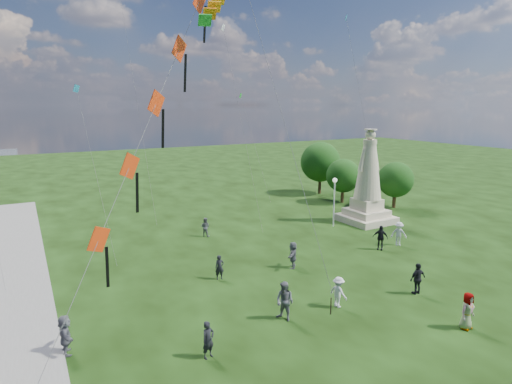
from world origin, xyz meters
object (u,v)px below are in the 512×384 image
person_3 (418,279)px  person_11 (293,255)px  person_7 (205,227)px  person_4 (467,311)px  person_1 (285,301)px  person_8 (399,234)px  person_2 (338,292)px  lamppost (334,192)px  statue (368,188)px  person_9 (380,238)px  person_6 (220,267)px  person_5 (65,335)px  person_0 (208,340)px

person_3 → person_11: (-3.85, 6.56, -0.02)m
person_7 → person_4: bearing=153.9°
person_1 → person_8: 14.59m
person_3 → person_2: bearing=-7.6°
lamppost → person_1: bearing=-136.7°
lamppost → person_4: 17.59m
person_4 → person_7: size_ratio=1.16×
person_11 → statue: bearing=156.0°
person_1 → person_11: 6.90m
person_9 → lamppost: bearing=132.6°
person_1 → person_11: (4.15, 5.50, -0.11)m
person_1 → person_6: size_ratio=1.30×
person_3 → person_4: (-1.01, -3.72, -0.00)m
person_5 → person_11: (13.73, 3.51, -0.00)m
person_1 → person_9: bearing=91.2°
person_8 → person_9: 1.90m
person_4 → person_6: size_ratio=1.19×
person_0 → person_11: (8.62, 6.65, 0.07)m
statue → person_5: 27.42m
person_5 → person_7: person_5 is taller
person_7 → person_8: 14.81m
person_6 → person_7: 8.75m
person_1 → person_6: (-0.72, 6.08, -0.23)m
person_4 → person_9: (4.64, 10.18, 0.01)m
person_0 → person_11: size_ratio=0.92×
person_2 → person_5: 12.94m
person_6 → person_7: bearing=85.2°
person_1 → person_7: person_1 is taller
person_7 → person_1: bearing=131.7°
person_4 → person_7: 19.93m
person_4 → person_9: 11.19m
person_6 → person_8: bearing=9.3°
person_2 → person_4: person_4 is taller
person_3 → person_5: (-17.58, 3.05, -0.02)m
statue → person_7: 14.73m
statue → person_7: size_ratio=5.41×
person_2 → person_6: bearing=21.8°
person_1 → person_4: (6.99, -4.77, -0.08)m
person_5 → person_9: 21.49m
person_11 → person_5: bearing=-36.6°
lamppost → person_8: size_ratio=2.38×
person_1 → person_2: (3.18, -0.16, -0.16)m
statue → person_11: 13.51m
person_0 → person_8: (17.99, 6.59, 0.09)m
statue → person_7: bearing=167.2°
person_4 → person_8: size_ratio=0.99×
lamppost → person_1: 17.32m
person_9 → person_4: bearing=-64.1°
person_2 → person_1: bearing=77.0°
person_3 → person_8: bearing=-127.5°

